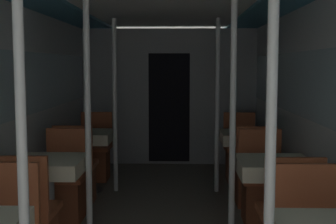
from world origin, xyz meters
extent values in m
cube|color=silver|center=(-1.38, 2.71, 1.06)|extent=(0.05, 8.22, 2.11)
cube|color=silver|center=(-1.37, 2.71, 1.37)|extent=(0.03, 7.56, 0.63)
cube|color=silver|center=(1.38, 2.71, 1.06)|extent=(0.05, 8.22, 2.11)
cube|color=silver|center=(1.37, 2.71, 1.37)|extent=(0.03, 7.56, 0.63)
cube|color=gray|center=(0.00, 5.90, 1.06)|extent=(2.70, 0.08, 2.11)
cube|color=black|center=(0.00, 5.86, 0.89)|extent=(0.64, 0.01, 1.69)
cube|color=#B25633|center=(-0.98, 1.64, 0.69)|extent=(0.43, 0.04, 0.44)
cylinder|color=silver|center=(-0.62, 0.91, 1.06)|extent=(0.05, 0.05, 2.11)
cylinder|color=#B7B7BC|center=(-0.98, 2.59, 0.37)|extent=(0.11, 0.11, 0.70)
cube|color=#B2B2B7|center=(-0.98, 2.59, 0.73)|extent=(0.59, 0.59, 0.02)
cube|color=beige|center=(-0.98, 2.59, 0.67)|extent=(0.63, 0.63, 0.13)
cube|color=#B25633|center=(-0.98, 2.05, 0.44)|extent=(0.43, 0.43, 0.05)
cube|color=#B25633|center=(-0.98, 1.85, 0.69)|extent=(0.43, 0.04, 0.44)
cube|color=brown|center=(-0.98, 3.12, 0.21)|extent=(0.37, 0.37, 0.42)
cube|color=#B25633|center=(-0.98, 3.12, 0.44)|extent=(0.43, 0.43, 0.05)
cube|color=#B25633|center=(-0.98, 3.32, 0.69)|extent=(0.43, 0.04, 0.44)
cylinder|color=silver|center=(-0.62, 2.59, 1.06)|extent=(0.05, 0.05, 2.11)
cylinder|color=#4C4C51|center=(-0.98, 4.27, 0.01)|extent=(0.39, 0.39, 0.01)
cylinder|color=#B7B7BC|center=(-0.98, 4.27, 0.37)|extent=(0.11, 0.11, 0.70)
cube|color=#B2B2B7|center=(-0.98, 4.27, 0.73)|extent=(0.59, 0.59, 0.02)
cube|color=beige|center=(-0.98, 4.27, 0.67)|extent=(0.63, 0.63, 0.13)
cube|color=brown|center=(-0.98, 3.73, 0.21)|extent=(0.37, 0.37, 0.42)
cube|color=#B25633|center=(-0.98, 3.73, 0.44)|extent=(0.43, 0.43, 0.05)
cube|color=#B25633|center=(-0.98, 3.53, 0.69)|extent=(0.43, 0.04, 0.44)
cube|color=brown|center=(-0.98, 4.80, 0.21)|extent=(0.37, 0.37, 0.42)
cube|color=#B25633|center=(-0.98, 4.80, 0.44)|extent=(0.43, 0.43, 0.05)
cube|color=#B25633|center=(-0.98, 5.00, 0.69)|extent=(0.43, 0.04, 0.44)
cylinder|color=silver|center=(-0.62, 4.27, 1.06)|extent=(0.05, 0.05, 2.11)
cube|color=#B25633|center=(0.98, 1.64, 0.69)|extent=(0.43, 0.04, 0.44)
cylinder|color=silver|center=(0.62, 0.91, 1.06)|extent=(0.05, 0.05, 2.11)
cylinder|color=#B7B7BC|center=(0.98, 2.59, 0.37)|extent=(0.11, 0.11, 0.70)
cube|color=#B2B2B7|center=(0.98, 2.59, 0.73)|extent=(0.59, 0.59, 0.02)
cube|color=beige|center=(0.98, 2.59, 0.67)|extent=(0.63, 0.63, 0.13)
cube|color=#B25633|center=(0.98, 2.05, 0.44)|extent=(0.43, 0.43, 0.05)
cube|color=#B25633|center=(0.98, 1.85, 0.69)|extent=(0.43, 0.04, 0.44)
cube|color=brown|center=(0.98, 3.12, 0.21)|extent=(0.37, 0.37, 0.42)
cube|color=#B25633|center=(0.98, 3.12, 0.44)|extent=(0.43, 0.43, 0.05)
cube|color=#B25633|center=(0.98, 3.32, 0.69)|extent=(0.43, 0.04, 0.44)
cylinder|color=silver|center=(0.62, 2.59, 1.06)|extent=(0.05, 0.05, 2.11)
cylinder|color=#4C4C51|center=(0.98, 4.27, 0.01)|extent=(0.39, 0.39, 0.01)
cylinder|color=#B7B7BC|center=(0.98, 4.27, 0.37)|extent=(0.11, 0.11, 0.70)
cube|color=#B2B2B7|center=(0.98, 4.27, 0.73)|extent=(0.59, 0.59, 0.02)
cube|color=beige|center=(0.98, 4.27, 0.67)|extent=(0.63, 0.63, 0.13)
cube|color=brown|center=(0.98, 3.73, 0.21)|extent=(0.37, 0.37, 0.42)
cube|color=#B25633|center=(0.98, 3.73, 0.44)|extent=(0.43, 0.43, 0.05)
cube|color=#B25633|center=(0.98, 3.53, 0.69)|extent=(0.43, 0.04, 0.44)
cube|color=brown|center=(0.98, 4.80, 0.21)|extent=(0.37, 0.37, 0.42)
cube|color=#B25633|center=(0.98, 4.80, 0.44)|extent=(0.43, 0.43, 0.05)
cube|color=#B25633|center=(0.98, 5.00, 0.69)|extent=(0.43, 0.04, 0.44)
cylinder|color=silver|center=(0.62, 4.27, 1.06)|extent=(0.05, 0.05, 2.11)
camera|label=1|loc=(0.17, -1.39, 1.55)|focal=50.00mm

